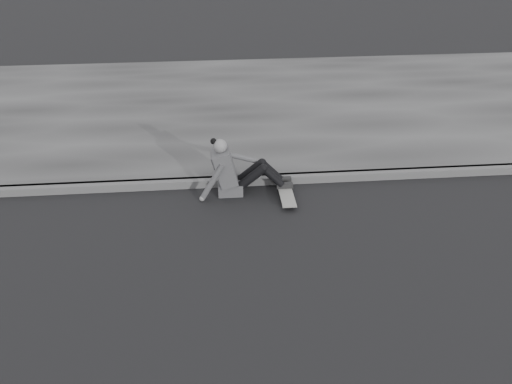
# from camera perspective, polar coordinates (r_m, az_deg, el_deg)

# --- Properties ---
(ground) EXTENTS (80.00, 80.00, 0.00)m
(ground) POSITION_cam_1_polar(r_m,az_deg,el_deg) (7.01, 17.50, -8.72)
(ground) COLOR black
(ground) RESTS_ON ground
(curb) EXTENTS (24.00, 0.16, 0.12)m
(curb) POSITION_cam_1_polar(r_m,az_deg,el_deg) (9.00, 11.85, 1.70)
(curb) COLOR #545454
(curb) RESTS_ON ground
(sidewalk) EXTENTS (24.00, 6.00, 0.12)m
(sidewalk) POSITION_cam_1_polar(r_m,az_deg,el_deg) (11.66, 7.84, 8.69)
(sidewalk) COLOR #3C3C3C
(sidewalk) RESTS_ON ground
(skateboard) EXTENTS (0.20, 0.78, 0.09)m
(skateboard) POSITION_cam_1_polar(r_m,az_deg,el_deg) (8.28, 3.04, -0.19)
(skateboard) COLOR gray
(skateboard) RESTS_ON ground
(seated_woman) EXTENTS (1.38, 0.46, 0.88)m
(seated_woman) POSITION_cam_1_polar(r_m,az_deg,el_deg) (8.29, -2.18, 2.15)
(seated_woman) COLOR #49494B
(seated_woman) RESTS_ON ground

